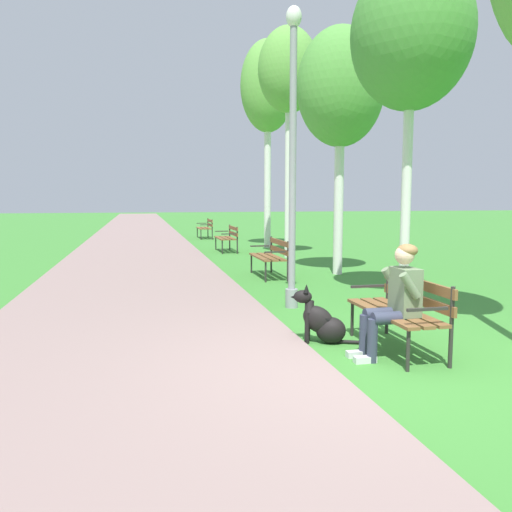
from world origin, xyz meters
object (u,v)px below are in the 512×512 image
Objects in this scene: dog_black at (322,322)px; birch_tree_third at (341,89)px; birch_tree_fifth at (268,88)px; birch_tree_fourth at (289,72)px; park_bench_far at (228,236)px; park_bench_near at (402,306)px; park_bench_furthest at (206,227)px; person_seated_on_near_bench at (396,296)px; park_bench_mid at (271,254)px; birch_tree_second at (411,36)px; lamp_post_near at (293,156)px.

dog_black is 0.14× the size of birch_tree_third.
birch_tree_third is at bearing -89.99° from birch_tree_fifth.
birch_tree_third is at bearing 66.18° from dog_black.
birch_tree_fourth is (2.14, 8.73, 5.06)m from dog_black.
dog_black is (-0.69, -10.69, -0.25)m from park_bench_far.
park_bench_near is 1.00× the size of park_bench_furthest.
person_seated_on_near_bench is at bearing -130.89° from park_bench_near.
birch_tree_second is at bearing -63.99° from park_bench_mid.
park_bench_furthest is at bearing 109.35° from birch_tree_fifth.
person_seated_on_near_bench is 1.58× the size of dog_black.
birch_tree_second is (1.53, -8.62, 3.83)m from park_bench_far.
birch_tree_third is (2.31, 5.24, 3.90)m from dog_black.
dog_black is at bearing -97.86° from park_bench_mid.
park_bench_near is at bearing -104.99° from birch_tree_third.
park_bench_mid is 5.53m from park_bench_far.
dog_black is 0.14× the size of birch_tree_second.
person_seated_on_near_bench is at bearing -82.67° from lamp_post_near.
park_bench_furthest is 0.23× the size of birch_tree_fourth.
park_bench_furthest is at bearing 90.06° from park_bench_mid.
birch_tree_fourth is (-0.08, 6.66, 0.98)m from birch_tree_second.
birch_tree_third is at bearing 2.54° from park_bench_mid.
park_bench_mid is 3.70m from lamp_post_near.
park_bench_near and park_bench_far have the same top height.
person_seated_on_near_bench is (-0.14, -5.88, 0.17)m from park_bench_mid.
lamp_post_near reaches higher than park_bench_far.
person_seated_on_near_bench is 1.01m from dog_black.
birch_tree_second is at bearing 2.00° from lamp_post_near.
park_bench_near is at bearing -97.08° from birch_tree_fifth.
dog_black is 5.09m from birch_tree_second.
birch_tree_fifth is (1.73, 12.53, 4.82)m from person_seated_on_near_bench.
birch_tree_fifth is (0.09, 9.75, 1.17)m from birch_tree_second.
birch_tree_fifth reaches higher than person_seated_on_near_bench.
park_bench_furthest is 0.27× the size of birch_tree_third.
lamp_post_near is at bearing -178.00° from birch_tree_second.
park_bench_far is 1.00× the size of park_bench_furthest.
birch_tree_fifth is (1.61, -4.58, 4.99)m from park_bench_furthest.
lamp_post_near reaches higher than park_bench_mid.
birch_tree_fifth is at bearing 78.95° from dog_black.
birch_tree_second is 1.01× the size of birch_tree_third.
dog_black is (-0.58, 0.71, -0.42)m from person_seated_on_near_bench.
person_seated_on_near_bench is 0.23× the size of birch_tree_third.
park_bench_mid is 6.15m from birch_tree_fourth.
park_bench_mid is 1.00× the size of park_bench_furthest.
lamp_post_near is at bearing -101.98° from birch_tree_fifth.
birch_tree_second is at bearing -83.95° from park_bench_furthest.
birch_tree_third is (1.61, -11.17, 3.64)m from park_bench_furthest.
park_bench_mid is at bearing 82.14° from dog_black.
birch_tree_third is at bearing 73.73° from person_seated_on_near_bench.
park_bench_far is (-0.09, 11.16, 0.00)m from park_bench_near.
birch_tree_fourth is 3.10m from birch_tree_fifth.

